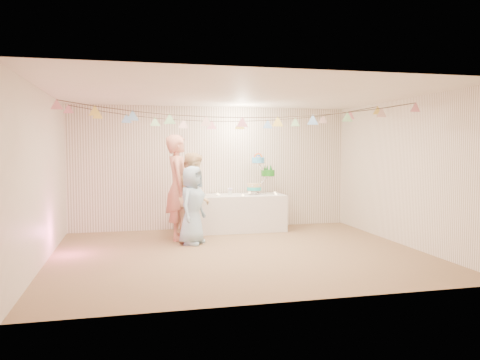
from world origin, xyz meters
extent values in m
plane|color=brown|center=(0.00, 0.00, 0.00)|extent=(6.00, 6.00, 0.00)
plane|color=silver|center=(0.00, 0.00, 2.60)|extent=(6.00, 6.00, 0.00)
plane|color=white|center=(0.00, 2.50, 1.30)|extent=(6.00, 6.00, 0.00)
plane|color=white|center=(0.00, -2.50, 1.30)|extent=(6.00, 6.00, 0.00)
plane|color=white|center=(-3.00, 0.00, 1.30)|extent=(5.00, 5.00, 0.00)
plane|color=white|center=(3.00, 0.00, 1.30)|extent=(5.00, 5.00, 0.00)
cube|color=silver|center=(0.40, 2.04, 0.38)|extent=(2.01, 0.80, 0.75)
cylinder|color=white|center=(-0.11, 1.99, 0.76)|extent=(0.34, 0.34, 0.02)
imported|color=tan|center=(-0.85, 1.40, 0.99)|extent=(0.53, 0.76, 1.97)
imported|color=#DDBA88|center=(-0.57, 1.19, 0.82)|extent=(0.90, 0.99, 1.64)
imported|color=#91B4CE|center=(-0.66, 0.90, 0.70)|extent=(0.75, 0.82, 1.41)
cylinder|color=#FFD88C|center=(-0.40, 1.89, 0.77)|extent=(0.04, 0.04, 0.03)
cylinder|color=#FFD88C|center=(0.05, 2.22, 0.77)|extent=(0.04, 0.04, 0.03)
cylinder|color=#FFD88C|center=(0.50, 1.82, 0.77)|extent=(0.04, 0.04, 0.03)
cylinder|color=#FFD88C|center=(0.75, 2.26, 0.77)|extent=(0.04, 0.04, 0.03)
cylinder|color=#FFD88C|center=(1.22, 1.86, 0.77)|extent=(0.04, 0.04, 0.03)
cylinder|color=#FFD88C|center=(1.30, 2.19, 0.77)|extent=(0.04, 0.04, 0.03)
cylinder|color=#FFD88C|center=(0.03, 1.94, 0.77)|extent=(0.04, 0.04, 0.03)
camera|label=1|loc=(-1.73, -7.40, 1.74)|focal=35.00mm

